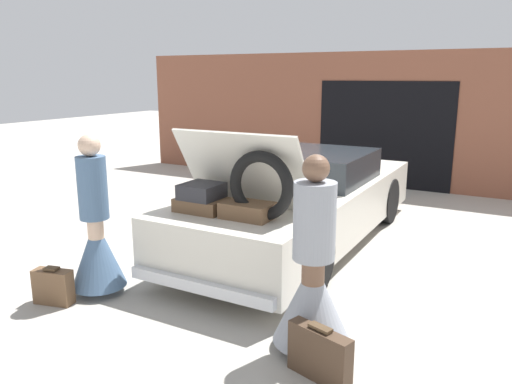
{
  "coord_description": "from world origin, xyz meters",
  "views": [
    {
      "loc": [
        2.71,
        -6.25,
        2.31
      ],
      "look_at": [
        0.0,
        -1.36,
        1.0
      ],
      "focal_mm": 35.0,
      "sensor_mm": 36.0,
      "label": 1
    }
  ],
  "objects_px": {
    "car": "(303,201)",
    "person_left": "(96,238)",
    "person_right": "(313,284)",
    "suitcase_beside_left_person": "(53,287)",
    "suitcase_beside_right_person": "(319,354)"
  },
  "relations": [
    {
      "from": "car",
      "to": "person_left",
      "type": "relative_size",
      "value": 2.92
    },
    {
      "from": "person_right",
      "to": "suitcase_beside_left_person",
      "type": "distance_m",
      "value": 2.75
    },
    {
      "from": "person_right",
      "to": "suitcase_beside_right_person",
      "type": "height_order",
      "value": "person_right"
    },
    {
      "from": "car",
      "to": "suitcase_beside_left_person",
      "type": "bearing_deg",
      "value": -115.3
    },
    {
      "from": "car",
      "to": "suitcase_beside_left_person",
      "type": "relative_size",
      "value": 11.71
    },
    {
      "from": "car",
      "to": "person_left",
      "type": "bearing_deg",
      "value": -115.08
    },
    {
      "from": "car",
      "to": "suitcase_beside_right_person",
      "type": "xyz_separation_m",
      "value": [
        1.46,
        -2.97,
        -0.38
      ]
    },
    {
      "from": "car",
      "to": "suitcase_beside_right_person",
      "type": "height_order",
      "value": "car"
    },
    {
      "from": "person_left",
      "to": "person_right",
      "type": "relative_size",
      "value": 1.02
    },
    {
      "from": "person_right",
      "to": "suitcase_beside_right_person",
      "type": "distance_m",
      "value": 0.59
    },
    {
      "from": "person_left",
      "to": "person_right",
      "type": "height_order",
      "value": "person_left"
    },
    {
      "from": "person_left",
      "to": "person_right",
      "type": "xyz_separation_m",
      "value": [
        2.47,
        0.05,
        -0.02
      ]
    },
    {
      "from": "car",
      "to": "person_right",
      "type": "xyz_separation_m",
      "value": [
        1.23,
        -2.59,
        0.01
      ]
    },
    {
      "from": "suitcase_beside_left_person",
      "to": "suitcase_beside_right_person",
      "type": "distance_m",
      "value": 2.91
    },
    {
      "from": "person_left",
      "to": "suitcase_beside_left_person",
      "type": "distance_m",
      "value": 0.65
    }
  ]
}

